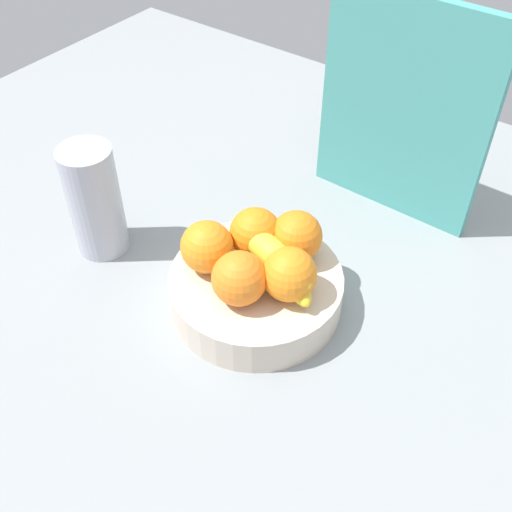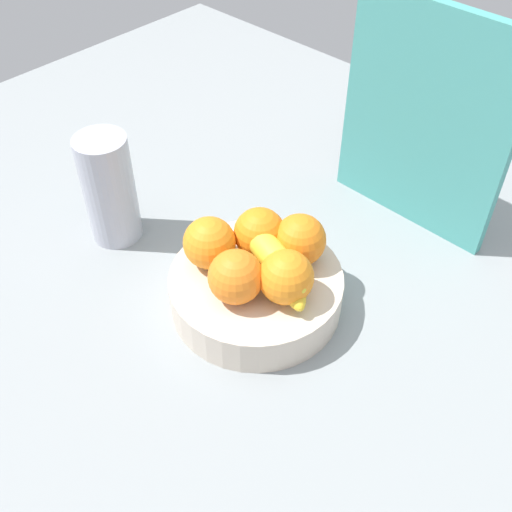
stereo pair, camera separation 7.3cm
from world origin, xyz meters
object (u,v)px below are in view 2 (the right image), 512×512
(orange_back_right, at_px, (260,233))
(orange_front_left, at_px, (209,243))
(orange_front_right, at_px, (236,277))
(thermos_tumbler, at_px, (109,189))
(orange_center, at_px, (285,278))
(banana_bunch, at_px, (277,259))
(orange_back_left, at_px, (300,240))
(cutting_board, at_px, (424,122))
(fruit_bowl, at_px, (256,290))

(orange_back_right, bearing_deg, orange_front_left, -120.79)
(orange_front_left, bearing_deg, orange_front_right, -16.68)
(orange_front_left, xyz_separation_m, thermos_tumbler, (-0.21, -0.02, -0.00))
(orange_center, distance_m, banana_bunch, 0.04)
(orange_center, distance_m, orange_back_left, 0.08)
(orange_front_left, relative_size, orange_back_left, 1.00)
(orange_front_right, height_order, orange_back_left, same)
(banana_bunch, distance_m, cutting_board, 0.32)
(fruit_bowl, height_order, cutting_board, cutting_board)
(orange_front_left, distance_m, orange_back_left, 0.13)
(orange_center, xyz_separation_m, thermos_tumbler, (-0.33, -0.04, -0.00))
(fruit_bowl, relative_size, cutting_board, 0.69)
(orange_center, height_order, cutting_board, cutting_board)
(fruit_bowl, distance_m, orange_center, 0.09)
(orange_front_right, distance_m, orange_center, 0.07)
(orange_back_left, relative_size, thermos_tumbler, 0.41)
(orange_front_left, xyz_separation_m, banana_bunch, (0.09, 0.05, -0.01))
(banana_bunch, bearing_deg, thermos_tumbler, -167.21)
(orange_back_right, xyz_separation_m, thermos_tumbler, (-0.24, -0.08, -0.00))
(orange_back_left, xyz_separation_m, cutting_board, (0.02, 0.26, 0.08))
(orange_front_right, height_order, orange_center, same)
(fruit_bowl, relative_size, orange_back_right, 3.31)
(fruit_bowl, bearing_deg, cutting_board, 82.19)
(orange_front_right, relative_size, orange_center, 1.00)
(orange_front_right, xyz_separation_m, orange_back_left, (0.02, 0.11, 0.00))
(orange_back_left, height_order, thermos_tumbler, thermos_tumbler)
(fruit_bowl, height_order, orange_back_left, orange_back_left)
(cutting_board, bearing_deg, orange_front_right, -95.13)
(fruit_bowl, xyz_separation_m, thermos_tumbler, (-0.27, -0.04, 0.06))
(orange_back_right, distance_m, cutting_board, 0.31)
(fruit_bowl, height_order, banana_bunch, banana_bunch)
(orange_center, relative_size, thermos_tumbler, 0.41)
(orange_front_left, xyz_separation_m, orange_back_left, (0.09, 0.09, 0.00))
(fruit_bowl, height_order, orange_center, orange_center)
(fruit_bowl, distance_m, banana_bunch, 0.07)
(fruit_bowl, xyz_separation_m, orange_back_left, (0.02, 0.07, 0.07))
(fruit_bowl, relative_size, orange_center, 3.31)
(orange_back_left, xyz_separation_m, thermos_tumbler, (-0.29, -0.11, -0.00))
(fruit_bowl, distance_m, cutting_board, 0.36)
(fruit_bowl, bearing_deg, orange_front_right, -82.68)
(fruit_bowl, distance_m, orange_front_left, 0.10)
(orange_front_right, distance_m, orange_back_right, 0.09)
(orange_back_left, distance_m, cutting_board, 0.27)
(fruit_bowl, height_order, orange_back_right, orange_back_right)
(banana_bunch, height_order, thermos_tumbler, thermos_tumbler)
(fruit_bowl, bearing_deg, thermos_tumbler, -170.91)
(fruit_bowl, bearing_deg, orange_back_left, 72.91)
(fruit_bowl, distance_m, thermos_tumbler, 0.28)
(orange_center, bearing_deg, orange_front_right, -138.49)
(orange_front_right, distance_m, cutting_board, 0.38)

